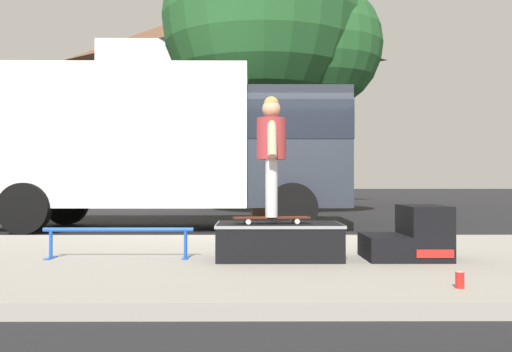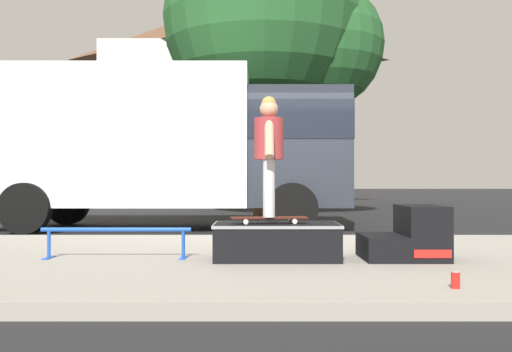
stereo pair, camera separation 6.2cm
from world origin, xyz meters
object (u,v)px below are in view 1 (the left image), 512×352
skater_kid (271,146)px  grind_rail (118,235)px  soda_can (460,280)px  box_truck (169,142)px  skateboard (271,218)px  street_tree_main (274,26)px  skate_box (279,240)px  kicker_ramp (411,237)px

skater_kid → grind_rail: bearing=176.6°
grind_rail → soda_can: (2.94, -1.75, -0.18)m
soda_can → box_truck: size_ratio=0.02×
grind_rail → soda_can: 3.43m
skater_kid → soda_can: bearing=-50.7°
grind_rail → skateboard: bearing=-3.4°
skateboard → box_truck: bearing=108.3°
street_tree_main → grind_rail: bearing=-101.8°
skater_kid → box_truck: 5.82m
grind_rail → skateboard: size_ratio=1.95×
grind_rail → soda_can: bearing=-30.8°
box_truck → street_tree_main: bearing=60.9°
grind_rail → street_tree_main: street_tree_main is taller
soda_can → box_truck: 7.99m
skateboard → street_tree_main: (0.37, 9.46, 4.46)m
grind_rail → skateboard: 1.60m
box_truck → soda_can: bearing=-66.1°
soda_can → box_truck: bearing=113.9°
street_tree_main → soda_can: bearing=-85.0°
soda_can → street_tree_main: street_tree_main is taller
skater_kid → soda_can: skater_kid is taller
skateboard → soda_can: skateboard is taller
skate_box → street_tree_main: 10.52m
skateboard → street_tree_main: street_tree_main is taller
skateboard → street_tree_main: 10.46m
skate_box → soda_can: skate_box is taller
skate_box → box_truck: bearing=109.1°
skateboard → soda_can: 2.17m
skateboard → skater_kid: 0.74m
soda_can → street_tree_main: 12.15m
skater_kid → kicker_ramp: bearing=1.5°
kicker_ramp → grind_rail: kicker_ramp is taller
box_truck → street_tree_main: size_ratio=0.89×
skateboard → box_truck: box_truck is taller
skate_box → skater_kid: skater_kid is taller
grind_rail → soda_can: grind_rail is taller
kicker_ramp → street_tree_main: bearing=96.5°
skate_box → soda_can: 2.12m
soda_can → grind_rail: bearing=149.2°
skater_kid → street_tree_main: size_ratio=0.16×
soda_can → skate_box: bearing=127.0°
kicker_ramp → skater_kid: size_ratio=0.67×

